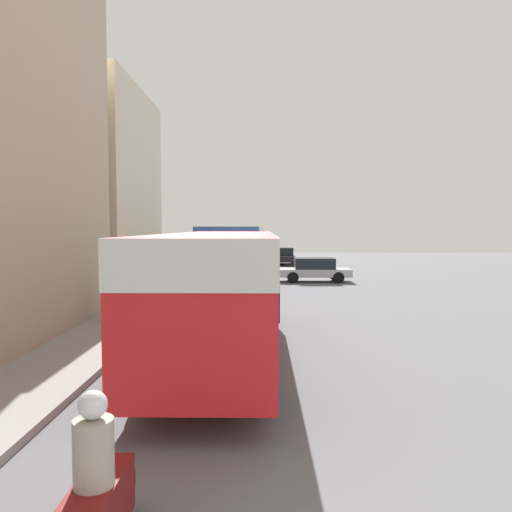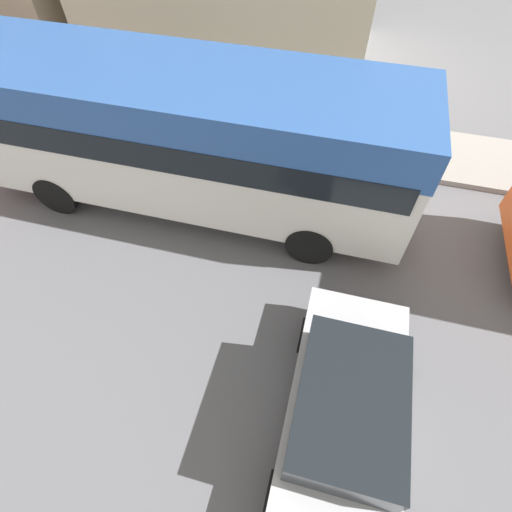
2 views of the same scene
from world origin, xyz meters
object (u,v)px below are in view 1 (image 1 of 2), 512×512
(bus_lead, at_px, (221,276))
(bus_third_in_line, at_px, (246,242))
(car_crossing, at_px, (314,269))
(car_far_curb, at_px, (283,256))
(pedestrian_near_curb, at_px, (115,294))
(motorcycle_behind_lead, at_px, (97,502))
(bus_following, at_px, (233,249))

(bus_lead, relative_size, bus_third_in_line, 1.09)
(bus_lead, bearing_deg, car_crossing, 76.29)
(car_far_curb, xyz_separation_m, pedestrian_near_curb, (-6.63, -26.03, 0.23))
(bus_third_in_line, height_order, pedestrian_near_curb, bus_third_in_line)
(bus_lead, height_order, motorcycle_behind_lead, bus_lead)
(motorcycle_behind_lead, distance_m, pedestrian_near_curb, 12.17)
(bus_following, bearing_deg, bus_third_in_line, 88.66)
(motorcycle_behind_lead, bearing_deg, bus_third_in_line, 89.43)
(bus_lead, xyz_separation_m, pedestrian_near_curb, (-3.79, 3.85, -0.97))
(bus_following, bearing_deg, motorcycle_behind_lead, -90.12)
(bus_third_in_line, distance_m, car_far_curb, 6.43)
(car_crossing, distance_m, car_far_curb, 13.35)
(bus_following, xyz_separation_m, car_far_curb, (3.29, 17.36, -1.31))
(bus_following, height_order, pedestrian_near_curb, bus_following)
(pedestrian_near_curb, bearing_deg, car_far_curb, 75.70)
(bus_lead, relative_size, car_far_curb, 2.55)
(car_far_curb, bearing_deg, car_crossing, 95.18)
(bus_following, xyz_separation_m, pedestrian_near_curb, (-3.34, -8.67, -1.07))
(motorcycle_behind_lead, distance_m, car_far_curb, 37.88)
(bus_lead, xyz_separation_m, bus_third_in_line, (-0.17, 24.35, 0.11))
(bus_lead, distance_m, car_crossing, 17.11)
(pedestrian_near_curb, bearing_deg, motorcycle_behind_lead, -74.26)
(car_crossing, relative_size, car_far_curb, 0.97)
(car_far_curb, relative_size, pedestrian_near_curb, 2.56)
(car_crossing, relative_size, pedestrian_near_curb, 2.50)
(bus_following, height_order, car_crossing, bus_following)
(motorcycle_behind_lead, xyz_separation_m, car_far_curb, (3.33, 37.74, 0.07))
(bus_lead, xyz_separation_m, motorcycle_behind_lead, (-0.49, -7.86, -1.27))
(bus_following, relative_size, bus_third_in_line, 0.97)
(motorcycle_behind_lead, bearing_deg, bus_following, 89.88)
(car_far_curb, bearing_deg, motorcycle_behind_lead, 84.95)
(bus_following, xyz_separation_m, bus_third_in_line, (0.28, 11.84, 0.00))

